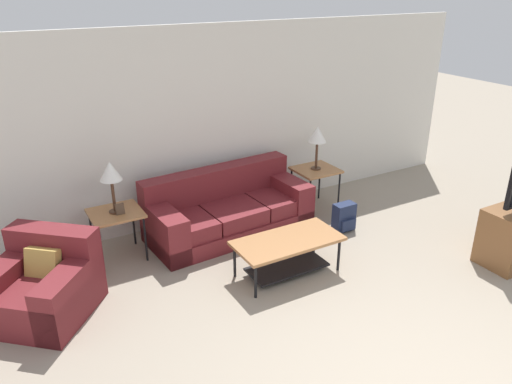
{
  "coord_description": "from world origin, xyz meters",
  "views": [
    {
      "loc": [
        -2.64,
        -1.68,
        3.11
      ],
      "look_at": [
        0.03,
        2.98,
        0.8
      ],
      "focal_mm": 35.0,
      "sensor_mm": 36.0,
      "label": 1
    }
  ],
  "objects": [
    {
      "name": "armchair",
      "position": [
        -2.41,
        2.99,
        0.29
      ],
      "size": [
        1.31,
        1.31,
        0.8
      ],
      "color": "maroon",
      "rests_on": "ground_plane"
    },
    {
      "name": "side_table_right",
      "position": [
        1.41,
        3.67,
        0.55
      ],
      "size": [
        0.59,
        0.55,
        0.6
      ],
      "color": "#A87042",
      "rests_on": "ground_plane"
    },
    {
      "name": "table_lamp_left",
      "position": [
        -1.46,
        3.67,
        1.09
      ],
      "size": [
        0.25,
        0.25,
        0.62
      ],
      "color": "#472D1E",
      "rests_on": "side_table_left"
    },
    {
      "name": "coffee_table",
      "position": [
        0.09,
        2.38,
        0.32
      ],
      "size": [
        1.21,
        0.59,
        0.44
      ],
      "color": "#A87042",
      "rests_on": "ground_plane"
    },
    {
      "name": "side_table_left",
      "position": [
        -1.46,
        3.67,
        0.55
      ],
      "size": [
        0.59,
        0.55,
        0.6
      ],
      "color": "#A87042",
      "rests_on": "ground_plane"
    },
    {
      "name": "couch",
      "position": [
        -0.03,
        3.63,
        0.3
      ],
      "size": [
        2.17,
        1.04,
        0.82
      ],
      "color": "maroon",
      "rests_on": "ground_plane"
    },
    {
      "name": "backpack",
      "position": [
        1.33,
        2.9,
        0.18
      ],
      "size": [
        0.29,
        0.24,
        0.38
      ],
      "color": "#1E2847",
      "rests_on": "ground_plane"
    },
    {
      "name": "picture_frame",
      "position": [
        -1.43,
        3.59,
        0.67
      ],
      "size": [
        0.1,
        0.04,
        0.13
      ],
      "color": "#4C3828",
      "rests_on": "side_table_left"
    },
    {
      "name": "wall_back",
      "position": [
        0.0,
        4.23,
        1.3
      ],
      "size": [
        8.55,
        0.06,
        2.6
      ],
      "color": "silver",
      "rests_on": "ground_plane"
    },
    {
      "name": "table_lamp_right",
      "position": [
        1.41,
        3.67,
        1.09
      ],
      "size": [
        0.25,
        0.25,
        0.62
      ],
      "color": "#472D1E",
      "rests_on": "side_table_right"
    }
  ]
}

